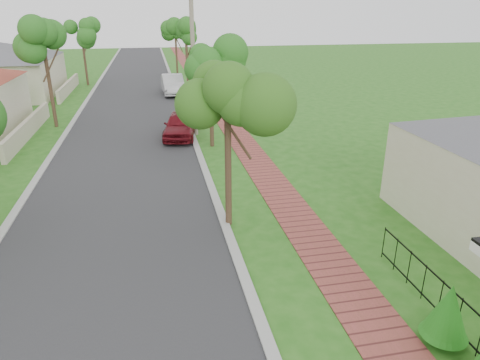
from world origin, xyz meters
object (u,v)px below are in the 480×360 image
object	(u,v)px
utility_pole	(194,65)
near_tree	(228,111)
parked_car_white	(173,85)
parked_car_red	(180,125)

from	to	relation	value
utility_pole	near_tree	bearing A→B (deg)	-90.50
parked_car_white	utility_pole	world-z (taller)	utility_pole
utility_pole	parked_car_white	bearing A→B (deg)	92.52
parked_car_red	utility_pole	distance (m)	3.42
parked_car_white	utility_pole	xyz separation A→B (m)	(0.58, -13.16, 3.17)
parked_car_white	utility_pole	bearing A→B (deg)	-89.48
near_tree	utility_pole	distance (m)	11.43
near_tree	utility_pole	world-z (taller)	utility_pole
parked_car_red	utility_pole	size ratio (longest dim) A/B	0.53
parked_car_red	near_tree	size ratio (longest dim) A/B	0.85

